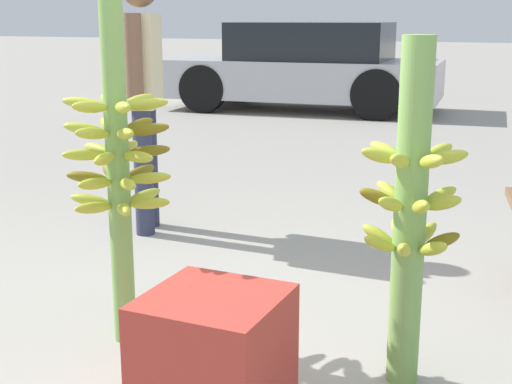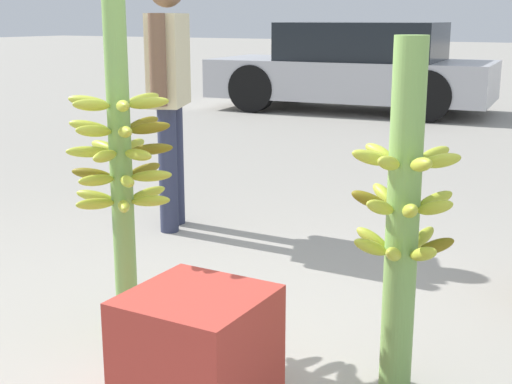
{
  "view_description": "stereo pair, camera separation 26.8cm",
  "coord_description": "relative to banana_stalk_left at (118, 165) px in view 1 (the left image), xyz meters",
  "views": [
    {
      "loc": [
        1.1,
        -2.17,
        1.35
      ],
      "look_at": [
        -0.07,
        0.42,
        0.65
      ],
      "focal_mm": 50.0,
      "sensor_mm": 36.0,
      "label": 1
    },
    {
      "loc": [
        1.34,
        -2.05,
        1.35
      ],
      "look_at": [
        -0.07,
        0.42,
        0.65
      ],
      "focal_mm": 50.0,
      "sensor_mm": 36.0,
      "label": 2
    }
  ],
  "objects": [
    {
      "name": "banana_stalk_center",
      "position": [
        1.17,
        0.13,
        -0.1
      ],
      "size": [
        0.39,
        0.39,
        1.3
      ],
      "color": "#7AA851",
      "rests_on": "ground_plane"
    },
    {
      "name": "parked_car",
      "position": [
        -2.07,
        7.71,
        -0.14
      ],
      "size": [
        4.22,
        2.07,
        1.29
      ],
      "rotation": [
        0.0,
        0.0,
        1.67
      ],
      "color": "#B7B7BC",
      "rests_on": "ground_plane"
    },
    {
      "name": "produce_crate",
      "position": [
        0.64,
        -0.39,
        -0.54
      ],
      "size": [
        0.45,
        0.45,
        0.45
      ],
      "color": "#B2382D",
      "rests_on": "ground_plane"
    },
    {
      "name": "vendor_person",
      "position": [
        -0.8,
        1.43,
        0.2
      ],
      "size": [
        0.34,
        0.62,
        1.63
      ],
      "rotation": [
        0.0,
        0.0,
        -1.17
      ],
      "color": "#2D334C",
      "rests_on": "ground_plane"
    },
    {
      "name": "banana_stalk_left",
      "position": [
        0.0,
        0.0,
        0.0
      ],
      "size": [
        0.44,
        0.44,
        1.45
      ],
      "color": "#7AA851",
      "rests_on": "ground_plane"
    }
  ]
}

